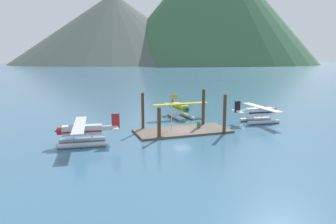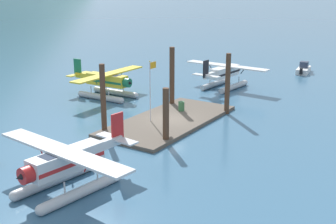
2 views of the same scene
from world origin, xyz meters
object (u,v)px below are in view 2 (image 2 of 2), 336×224
(flagpole, at_px, (151,83))
(boat_white_open_se, at_px, (304,69))
(seaplane_silver_port_aft, at_px, (67,166))
(fuel_drum, at_px, (181,106))
(seaplane_white_stbd_fwd, at_px, (225,75))
(seaplane_yellow_bow_right, at_px, (107,83))

(flagpole, distance_m, boat_white_open_se, 30.79)
(boat_white_open_se, bearing_deg, seaplane_silver_port_aft, 178.48)
(fuel_drum, bearing_deg, seaplane_white_stbd_fwd, 6.17)
(flagpole, bearing_deg, fuel_drum, -8.91)
(fuel_drum, distance_m, seaplane_white_stbd_fwd, 12.03)
(fuel_drum, xyz_separation_m, seaplane_yellow_bow_right, (0.95, 9.86, 0.84))
(fuel_drum, xyz_separation_m, seaplane_white_stbd_fwd, (11.93, 1.29, 0.84))
(fuel_drum, bearing_deg, boat_white_open_se, -8.27)
(seaplane_white_stbd_fwd, bearing_deg, fuel_drum, -173.83)
(seaplane_silver_port_aft, xyz_separation_m, seaplane_yellow_bow_right, (18.29, 12.52, 0.00))
(seaplane_white_stbd_fwd, relative_size, boat_white_open_se, 2.15)
(flagpole, bearing_deg, seaplane_white_stbd_fwd, 2.36)
(flagpole, distance_m, fuel_drum, 5.00)
(seaplane_yellow_bow_right, xyz_separation_m, boat_white_open_se, (25.33, -13.68, -1.09))
(boat_white_open_se, bearing_deg, seaplane_yellow_bow_right, 151.63)
(seaplane_white_stbd_fwd, bearing_deg, boat_white_open_se, -19.60)
(fuel_drum, height_order, seaplane_silver_port_aft, seaplane_silver_port_aft)
(seaplane_yellow_bow_right, relative_size, boat_white_open_se, 2.14)
(seaplane_silver_port_aft, distance_m, seaplane_white_stbd_fwd, 29.54)
(fuel_drum, relative_size, seaplane_silver_port_aft, 0.08)
(flagpole, bearing_deg, boat_white_open_se, -8.36)
(fuel_drum, distance_m, boat_white_open_se, 26.55)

